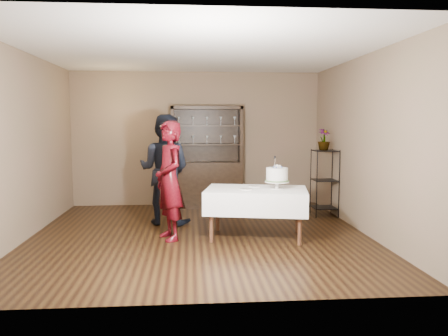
# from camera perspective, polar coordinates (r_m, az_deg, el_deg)

# --- Properties ---
(floor) EXTENTS (5.00, 5.00, 0.00)m
(floor) POSITION_cam_1_polar(r_m,az_deg,el_deg) (6.65, -3.17, -8.73)
(floor) COLOR black
(floor) RESTS_ON ground
(ceiling) EXTENTS (5.00, 5.00, 0.00)m
(ceiling) POSITION_cam_1_polar(r_m,az_deg,el_deg) (6.51, -3.31, 14.94)
(ceiling) COLOR white
(ceiling) RESTS_ON back_wall
(back_wall) EXTENTS (5.00, 0.02, 2.70)m
(back_wall) POSITION_cam_1_polar(r_m,az_deg,el_deg) (8.93, -3.61, 3.82)
(back_wall) COLOR #726349
(back_wall) RESTS_ON floor
(wall_left) EXTENTS (0.02, 5.00, 2.70)m
(wall_left) POSITION_cam_1_polar(r_m,az_deg,el_deg) (6.85, -24.66, 2.62)
(wall_left) COLOR #726349
(wall_left) RESTS_ON floor
(wall_right) EXTENTS (0.02, 5.00, 2.70)m
(wall_right) POSITION_cam_1_polar(r_m,az_deg,el_deg) (6.96, 17.84, 2.93)
(wall_right) COLOR #726349
(wall_right) RESTS_ON floor
(china_hutch) EXTENTS (1.40, 0.48, 2.00)m
(china_hutch) POSITION_cam_1_polar(r_m,az_deg,el_deg) (8.74, -2.24, -0.73)
(china_hutch) COLOR black
(china_hutch) RESTS_ON floor
(plant_etagere) EXTENTS (0.42, 0.42, 1.20)m
(plant_etagere) POSITION_cam_1_polar(r_m,az_deg,el_deg) (8.07, 13.00, -1.54)
(plant_etagere) COLOR black
(plant_etagere) RESTS_ON floor
(cake_table) EXTENTS (1.60, 1.17, 0.72)m
(cake_table) POSITION_cam_1_polar(r_m,az_deg,el_deg) (6.40, 4.23, -4.24)
(cake_table) COLOR white
(cake_table) RESTS_ON floor
(woman) EXTENTS (0.62, 0.74, 1.71)m
(woman) POSITION_cam_1_polar(r_m,az_deg,el_deg) (6.29, -7.15, -1.65)
(woman) COLOR #35040E
(woman) RESTS_ON floor
(man) EXTENTS (1.04, 0.91, 1.82)m
(man) POSITION_cam_1_polar(r_m,az_deg,el_deg) (7.30, -7.78, -0.19)
(man) COLOR black
(man) RESTS_ON floor
(cake) EXTENTS (0.39, 0.39, 0.48)m
(cake) POSITION_cam_1_polar(r_m,az_deg,el_deg) (6.37, 6.94, -0.99)
(cake) COLOR white
(cake) RESTS_ON cake_table
(plate_near) EXTENTS (0.24, 0.24, 0.01)m
(plate_near) POSITION_cam_1_polar(r_m,az_deg,el_deg) (6.28, 2.89, -2.78)
(plate_near) COLOR white
(plate_near) RESTS_ON cake_table
(plate_far) EXTENTS (0.19, 0.19, 0.01)m
(plate_far) POSITION_cam_1_polar(r_m,az_deg,el_deg) (6.56, 3.97, -2.41)
(plate_far) COLOR white
(plate_far) RESTS_ON cake_table
(potted_plant) EXTENTS (0.28, 0.28, 0.38)m
(potted_plant) POSITION_cam_1_polar(r_m,az_deg,el_deg) (8.00, 12.91, 3.64)
(potted_plant) COLOR #456E34
(potted_plant) RESTS_ON plant_etagere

